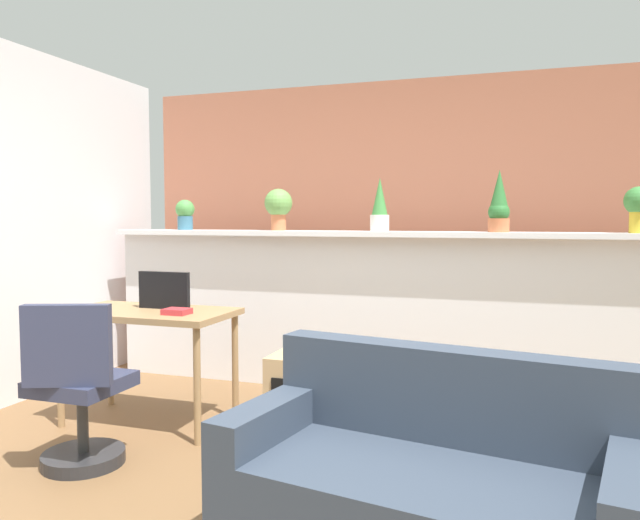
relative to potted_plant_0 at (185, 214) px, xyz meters
name	(u,v)px	position (x,y,z in m)	size (l,w,h in m)	color
ground_plane	(288,508)	(1.70, -1.96, -1.39)	(12.00, 12.00, 0.00)	brown
divider_wall	(383,315)	(1.70, 0.04, -0.78)	(4.55, 0.16, 1.21)	silver
plant_shelf	(382,234)	(1.70, 0.00, -0.16)	(4.55, 0.31, 0.04)	silver
brick_wall_behind	(399,229)	(1.70, 0.64, -0.14)	(4.55, 0.10, 2.50)	#AD664C
potted_plant_0	(185,214)	(0.00, 0.00, 0.00)	(0.16, 0.16, 0.25)	#386B84
potted_plant_1	(278,206)	(0.84, 0.03, 0.06)	(0.22, 0.22, 0.33)	#C66B42
potted_plant_2	(380,207)	(1.67, 0.04, 0.05)	(0.14, 0.14, 0.41)	silver
potted_plant_3	(499,205)	(2.54, -0.02, 0.06)	(0.15, 0.15, 0.44)	#C66B42
potted_plant_4	(639,205)	(3.43, -0.03, 0.05)	(0.19, 0.19, 0.31)	gold
desk	(148,323)	(0.40, -1.14, -0.72)	(1.10, 0.60, 0.75)	#99754C
tv_monitor	(164,290)	(0.47, -1.06, -0.51)	(0.37, 0.04, 0.25)	black
office_chair	(78,398)	(0.47, -1.90, -1.00)	(0.50, 0.51, 0.91)	#262628
side_cube_shelf	(305,394)	(1.43, -1.00, -1.14)	(0.40, 0.41, 0.50)	tan
book_on_desk	(177,311)	(0.68, -1.24, -0.62)	(0.16, 0.13, 0.04)	#B22D33
couch	(430,491)	(2.39, -2.19, -1.10)	(1.67, 1.02, 0.80)	#333D4C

